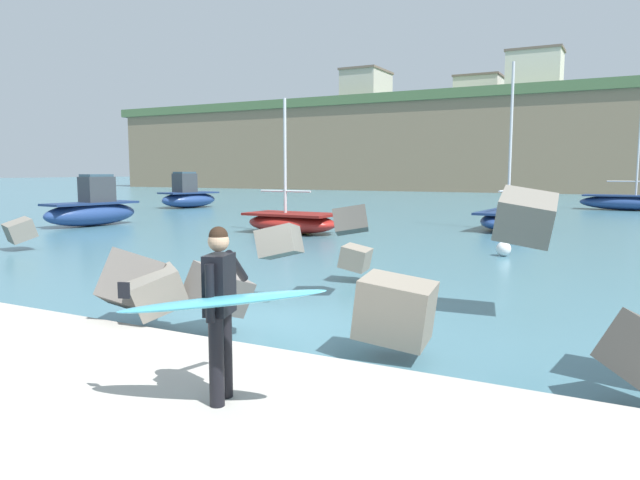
% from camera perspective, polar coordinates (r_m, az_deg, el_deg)
% --- Properties ---
extents(ground_plane, '(400.00, 400.00, 0.00)m').
position_cam_1_polar(ground_plane, '(10.20, -6.48, -7.81)').
color(ground_plane, '#42707F').
extents(walkway_path, '(48.00, 4.40, 0.24)m').
position_cam_1_polar(walkway_path, '(7.37, -24.81, -13.19)').
color(walkway_path, '#B2ADA3').
rests_on(walkway_path, ground).
extents(breakwater_jetty, '(27.43, 7.01, 2.31)m').
position_cam_1_polar(breakwater_jetty, '(10.48, 0.05, -2.06)').
color(breakwater_jetty, '#4C4944').
rests_on(breakwater_jetty, ground).
extents(surfer_with_board, '(2.11, 1.40, 1.78)m').
position_cam_1_polar(surfer_with_board, '(5.81, -9.79, -6.05)').
color(surfer_with_board, black).
rests_on(surfer_with_board, walkway_path).
extents(boat_near_left, '(2.47, 5.55, 7.17)m').
position_cam_1_polar(boat_near_left, '(27.26, 17.99, 2.03)').
color(boat_near_left, navy).
rests_on(boat_near_left, ground).
extents(boat_near_centre, '(4.10, 2.25, 5.48)m').
position_cam_1_polar(boat_near_centre, '(24.12, -2.78, 1.78)').
color(boat_near_centre, maroon).
rests_on(boat_near_centre, ground).
extents(boat_near_right, '(3.14, 4.56, 2.50)m').
position_cam_1_polar(boat_near_right, '(41.99, -12.70, 4.16)').
color(boat_near_right, navy).
rests_on(boat_near_right, ground).
extents(boat_mid_left, '(5.95, 2.33, 8.36)m').
position_cam_1_polar(boat_mid_left, '(43.21, 27.76, 3.32)').
color(boat_mid_left, navy).
rests_on(boat_mid_left, ground).
extents(boat_mid_centre, '(2.17, 4.85, 2.40)m').
position_cam_1_polar(boat_mid_centre, '(29.46, -21.26, 2.81)').
color(boat_mid_centre, navy).
rests_on(boat_mid_centre, ground).
extents(mooring_buoy_inner, '(0.44, 0.44, 0.44)m').
position_cam_1_polar(mooring_buoy_inner, '(26.25, -1.59, 1.63)').
color(mooring_buoy_inner, yellow).
rests_on(mooring_buoy_inner, ground).
extents(mooring_buoy_middle, '(0.44, 0.44, 0.44)m').
position_cam_1_polar(mooring_buoy_middle, '(18.49, 17.43, -0.83)').
color(mooring_buoy_middle, silver).
rests_on(mooring_buoy_middle, ground).
extents(headland_bluff, '(109.19, 31.14, 12.40)m').
position_cam_1_polar(headland_bluff, '(88.03, 15.54, 8.87)').
color(headland_bluff, '#847056').
rests_on(headland_bluff, ground).
extents(station_building_west, '(5.53, 7.61, 4.50)m').
position_cam_1_polar(station_building_west, '(87.32, 4.53, 14.68)').
color(station_building_west, '#B2ADA3').
rests_on(station_building_west, headland_bluff).
extents(station_building_central, '(6.75, 4.77, 5.16)m').
position_cam_1_polar(station_building_central, '(80.89, 20.14, 15.18)').
color(station_building_central, beige).
rests_on(station_building_central, headland_bluff).
extents(station_building_east, '(6.95, 6.18, 4.62)m').
position_cam_1_polar(station_building_east, '(96.00, 15.20, 13.78)').
color(station_building_east, beige).
rests_on(station_building_east, headland_bluff).
extents(station_building_annex, '(5.99, 7.91, 3.95)m').
position_cam_1_polar(station_building_annex, '(90.76, 20.00, 13.83)').
color(station_building_annex, '#B2ADA3').
rests_on(station_building_annex, headland_bluff).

